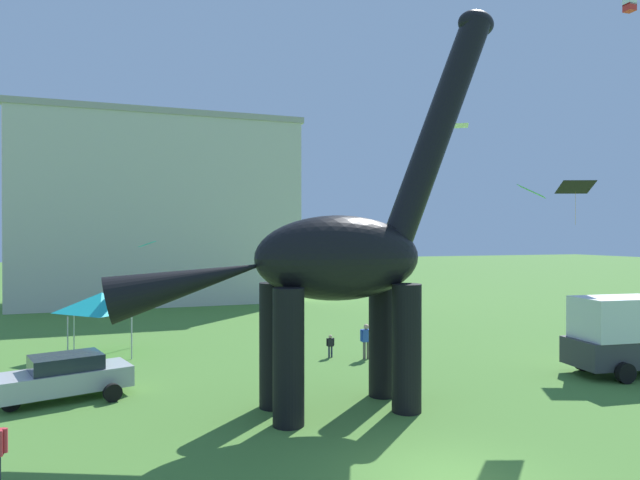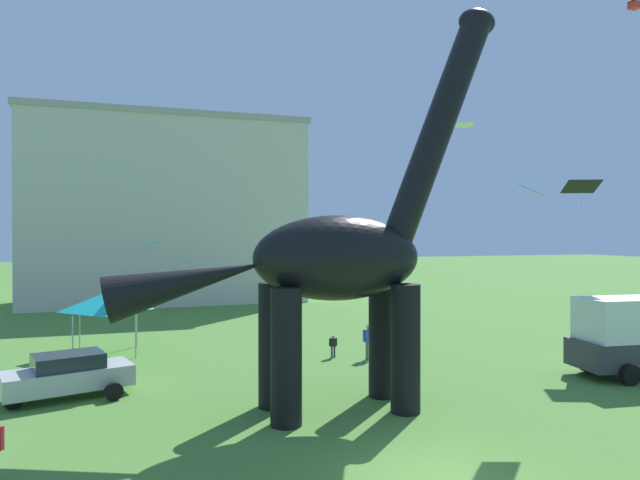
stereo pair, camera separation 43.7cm
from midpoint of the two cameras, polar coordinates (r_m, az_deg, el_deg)
dinosaur_sculpture at (r=17.84m, az=1.14°, el=-1.89°), size 13.20×2.80×13.80m
parked_sedan_left at (r=21.64m, az=-25.59°, el=-12.72°), size 4.54×2.94×1.55m
parked_box_truck at (r=26.15m, az=29.54°, el=-8.56°), size 5.78×2.66×3.20m
person_strolling_adult at (r=25.95m, az=0.60°, el=-10.81°), size 0.40×0.18×1.07m
person_vendor_side at (r=25.67m, az=4.37°, el=-10.18°), size 0.61×0.27×1.62m
festival_canopy_tent at (r=28.24m, az=-22.31°, el=-6.03°), size 3.15×3.15×3.00m
kite_far_right at (r=31.62m, az=14.01°, el=11.55°), size 1.19×1.11×0.15m
kite_mid_right at (r=29.34m, az=24.81°, el=5.04°), size 1.90×1.60×2.14m
kite_far_left at (r=28.60m, az=-18.06°, el=-0.41°), size 0.90×1.14×0.28m
kite_high_left at (r=20.92m, az=20.73°, el=4.78°), size 1.55×1.55×0.47m
kite_near_low at (r=26.58m, az=29.25°, el=20.69°), size 0.37×0.37×0.52m
background_building_block at (r=49.11m, az=-16.49°, el=3.02°), size 23.02×9.03×15.83m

